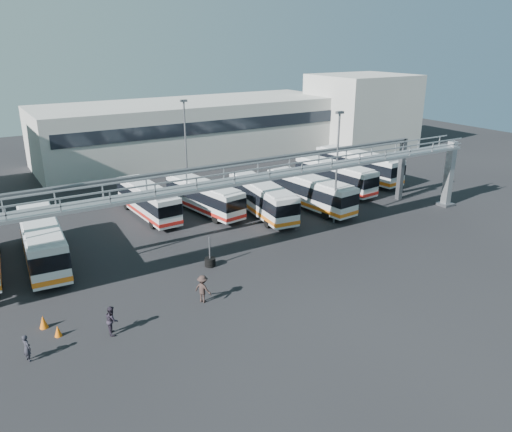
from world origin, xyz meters
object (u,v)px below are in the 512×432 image
pedestrian_a (27,348)px  tire_stack (210,261)px  bus_9 (358,165)px  pedestrian_b (112,320)px  bus_2 (42,240)px  bus_7 (310,191)px  bus_5 (204,196)px  bus_4 (148,200)px  cone_right (43,322)px  cone_left (58,331)px  bus_8 (335,175)px  bus_6 (262,197)px  pedestrian_c (203,289)px  light_pole_back (186,143)px  light_pole_mid (337,162)px

pedestrian_a → tire_stack: size_ratio=0.66×
bus_9 → pedestrian_b: size_ratio=6.73×
bus_2 → bus_7: (25.07, -0.08, -0.10)m
bus_5 → bus_4: bearing=152.4°
cone_right → tire_stack: size_ratio=0.34×
bus_4 → cone_left: size_ratio=15.31×
bus_2 → bus_5: size_ratio=1.10×
bus_2 → bus_9: bearing=11.9°
bus_4 → pedestrian_b: size_ratio=5.87×
bus_8 → cone_right: (-32.84, -12.99, -1.37)m
bus_7 → tire_stack: (-14.61, -7.01, -1.40)m
pedestrian_a → pedestrian_b: (4.57, 0.25, 0.10)m
bus_8 → cone_left: (-32.29, -14.35, -1.44)m
bus_6 → pedestrian_b: bus_6 is taller
cone_left → cone_right: bearing=112.0°
bus_7 → pedestrian_c: bearing=-152.5°
light_pole_back → bus_5: 7.45m
bus_4 → bus_5: bus_4 is taller
bus_5 → light_pole_back: bearing=71.4°
light_pole_back → bus_9: (19.74, -5.20, -3.80)m
cone_left → cone_right: cone_right is taller
light_pole_back → bus_5: bearing=-99.1°
bus_8 → tire_stack: 23.23m
bus_5 → pedestrian_b: size_ratio=5.94×
bus_8 → cone_left: 35.37m
light_pole_back → bus_9: bearing=-14.7°
light_pole_back → bus_5: (-0.99, -6.19, -4.03)m
cone_left → tire_stack: tire_stack is taller
bus_7 → light_pole_back: bearing=123.1°
bus_2 → light_pole_mid: bearing=-6.9°
bus_9 → bus_7: bearing=-162.2°
bus_4 → pedestrian_b: (-8.77, -18.19, -0.83)m
bus_8 → bus_9: 5.39m
light_pole_mid → pedestrian_a: bearing=-163.8°
bus_2 → bus_4: size_ratio=1.11×
bus_8 → cone_right: bus_8 is taller
pedestrian_c → cone_left: pedestrian_c is taller
bus_2 → bus_7: bus_2 is taller
bus_7 → pedestrian_c: bus_7 is taller
light_pole_mid → bus_7: bearing=82.4°
bus_7 → bus_5: bearing=149.6°
bus_8 → pedestrian_a: bearing=-160.6°
light_pole_mid → pedestrian_c: size_ratio=5.48×
cone_right → bus_8: bearing=21.6°
bus_6 → cone_right: bus_6 is taller
pedestrian_b → tire_stack: 10.27m
bus_2 → pedestrian_c: bearing=-53.0°
bus_2 → bus_6: bearing=5.7°
bus_4 → light_pole_back: bearing=33.8°
bus_7 → pedestrian_a: (-28.02, -12.47, -1.02)m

